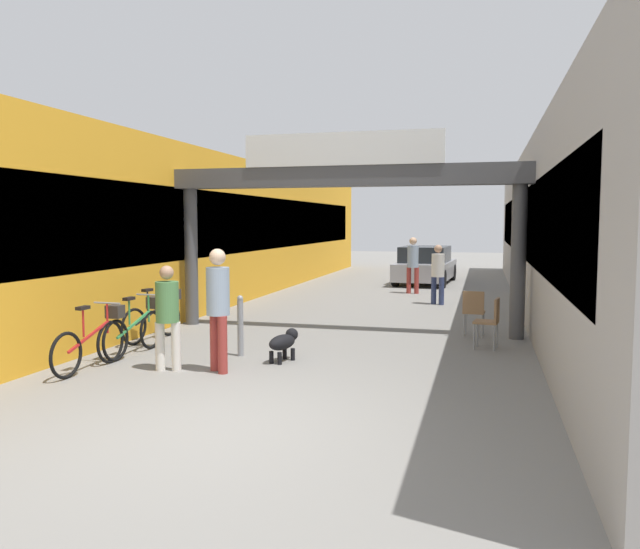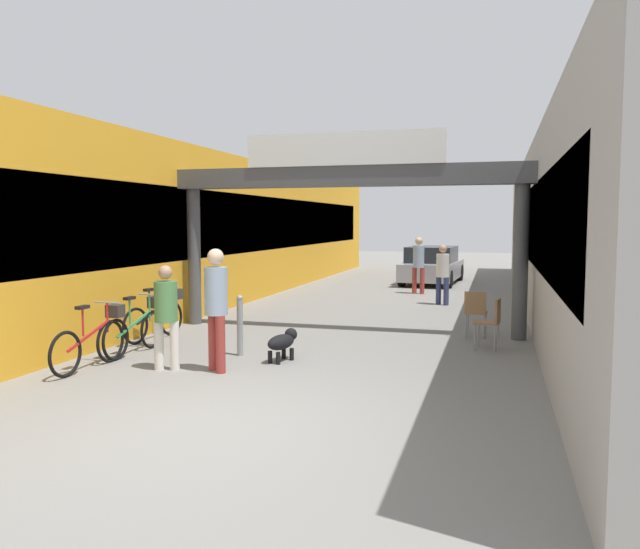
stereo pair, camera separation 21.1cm
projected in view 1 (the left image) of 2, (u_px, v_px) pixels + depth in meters
The scene contains 16 objects.
ground_plane at pixel (220, 427), 6.72m from camera, with size 80.00×80.00×0.00m, color gray.
storefront_left at pixel (212, 230), 18.44m from camera, with size 3.00×26.00×3.92m.
storefront_right at pixel (580, 231), 15.86m from camera, with size 3.00×26.00×3.92m.
arcade_sign_gateway at pixel (344, 192), 12.37m from camera, with size 7.40×0.47×3.94m.
pedestrian_with_dog at pixel (218, 301), 9.08m from camera, with size 0.48×0.48×1.82m.
pedestrian_companion at pixel (167, 311), 9.19m from camera, with size 0.41×0.41×1.56m.
pedestrian_carrying_crate at pixel (438, 271), 16.57m from camera, with size 0.46×0.46×1.60m.
pedestrian_elderly_walking at pixel (413, 261), 19.11m from camera, with size 0.39×0.36×1.73m.
dog_on_leash at pixel (284, 342), 9.85m from camera, with size 0.43×0.71×0.50m.
bicycle_red_nearest at pixel (94, 340), 9.33m from camera, with size 0.46×1.69×0.98m.
bicycle_green_second at pixel (138, 328), 10.42m from camera, with size 0.46×1.69×0.98m.
bicycle_black_third at pixel (156, 316), 11.69m from camera, with size 0.46×1.68×0.98m.
bollard_post_metal at pixel (240, 325), 10.23m from camera, with size 0.10×0.10×1.00m.
cafe_chair_wood_nearer at pixel (491, 318), 10.78m from camera, with size 0.46×0.46×0.89m.
cafe_chair_wood_farther at pixel (474, 309), 11.94m from camera, with size 0.43×0.43×0.89m.
parked_car_silver at pixel (425, 265), 22.35m from camera, with size 2.02×4.11×1.33m.
Camera 1 is at (2.71, -6.07, 2.21)m, focal length 35.00 mm.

